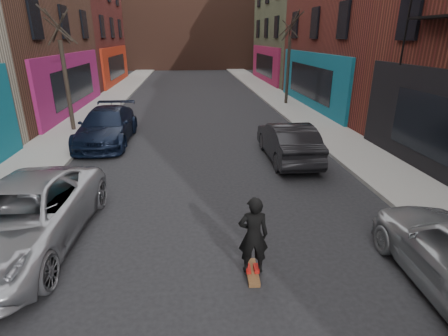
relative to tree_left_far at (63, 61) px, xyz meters
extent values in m
cube|color=gray|center=(-0.05, 12.00, -3.31)|extent=(2.50, 84.00, 0.13)
cube|color=gray|center=(12.45, 12.00, -3.31)|extent=(2.50, 84.00, 0.13)
cube|color=#47281E|center=(6.20, 38.00, 3.62)|extent=(40.00, 10.00, 14.00)
imported|color=#93959B|center=(1.98, -10.38, -2.64)|extent=(2.74, 5.42, 1.47)
imported|color=black|center=(2.10, -2.09, -2.63)|extent=(2.17, 5.19, 1.50)
imported|color=black|center=(9.40, -5.11, -2.66)|extent=(1.54, 4.39, 1.45)
cube|color=brown|center=(6.84, -11.87, -3.33)|extent=(0.26, 0.81, 0.10)
imported|color=black|center=(6.84, -11.87, -2.48)|extent=(0.60, 0.41, 1.60)
camera|label=1|loc=(5.70, -17.54, 1.06)|focal=28.00mm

